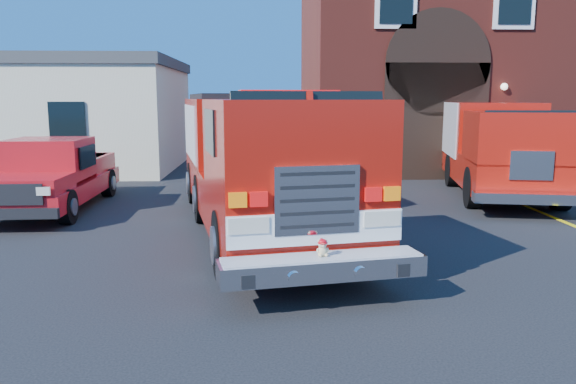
{
  "coord_description": "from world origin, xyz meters",
  "views": [
    {
      "loc": [
        -0.37,
        -10.24,
        2.82
      ],
      "look_at": [
        0.0,
        -1.2,
        1.3
      ],
      "focal_mm": 35.0,
      "sensor_mm": 36.0,
      "label": 1
    }
  ],
  "objects_px": {
    "fire_engine": "(257,159)",
    "pickup_truck": "(54,176)",
    "side_building": "(51,113)",
    "secondary_truck": "(495,144)",
    "fire_station": "(483,64)"
  },
  "relations": [
    {
      "from": "fire_engine",
      "to": "pickup_truck",
      "type": "height_order",
      "value": "fire_engine"
    },
    {
      "from": "side_building",
      "to": "secondary_truck",
      "type": "height_order",
      "value": "side_building"
    },
    {
      "from": "fire_engine",
      "to": "secondary_truck",
      "type": "bearing_deg",
      "value": 33.76
    },
    {
      "from": "fire_engine",
      "to": "side_building",
      "type": "bearing_deg",
      "value": 126.79
    },
    {
      "from": "fire_engine",
      "to": "pickup_truck",
      "type": "relative_size",
      "value": 1.76
    },
    {
      "from": "secondary_truck",
      "to": "pickup_truck",
      "type": "bearing_deg",
      "value": -169.51
    },
    {
      "from": "side_building",
      "to": "fire_engine",
      "type": "bearing_deg",
      "value": -53.21
    },
    {
      "from": "side_building",
      "to": "fire_engine",
      "type": "height_order",
      "value": "side_building"
    },
    {
      "from": "fire_engine",
      "to": "pickup_truck",
      "type": "distance_m",
      "value": 5.81
    },
    {
      "from": "fire_station",
      "to": "side_building",
      "type": "xyz_separation_m",
      "value": [
        -17.99,
        -0.99,
        -2.05
      ]
    },
    {
      "from": "fire_engine",
      "to": "pickup_truck",
      "type": "bearing_deg",
      "value": 154.74
    },
    {
      "from": "side_building",
      "to": "pickup_truck",
      "type": "relative_size",
      "value": 1.82
    },
    {
      "from": "side_building",
      "to": "pickup_truck",
      "type": "bearing_deg",
      "value": -69.85
    },
    {
      "from": "pickup_truck",
      "to": "secondary_truck",
      "type": "distance_m",
      "value": 12.53
    },
    {
      "from": "fire_station",
      "to": "secondary_truck",
      "type": "xyz_separation_m",
      "value": [
        -2.43,
        -7.57,
        -2.79
      ]
    }
  ]
}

